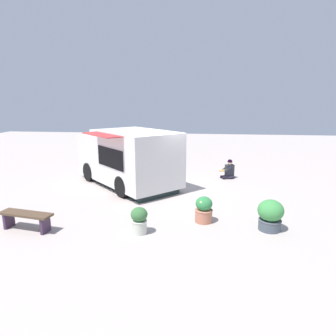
{
  "coord_description": "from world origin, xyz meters",
  "views": [
    {
      "loc": [
        11.12,
        1.49,
        3.45
      ],
      "look_at": [
        1.73,
        0.39,
        1.28
      ],
      "focal_mm": 31.9,
      "sensor_mm": 36.0,
      "label": 1
    }
  ],
  "objects_px": {
    "food_truck": "(127,159)",
    "person_customer": "(229,171)",
    "planter_flowering_side": "(139,220)",
    "plaza_bench": "(26,217)",
    "planter_flowering_near": "(204,209)",
    "planter_flowering_far": "(270,215)"
  },
  "relations": [
    {
      "from": "food_truck",
      "to": "person_customer",
      "type": "xyz_separation_m",
      "value": [
        -1.6,
        4.23,
        -0.77
      ]
    },
    {
      "from": "food_truck",
      "to": "planter_flowering_side",
      "type": "relative_size",
      "value": 6.95
    },
    {
      "from": "food_truck",
      "to": "plaza_bench",
      "type": "height_order",
      "value": "food_truck"
    },
    {
      "from": "planter_flowering_near",
      "to": "plaza_bench",
      "type": "xyz_separation_m",
      "value": [
        1.11,
        -4.76,
        -0.01
      ]
    },
    {
      "from": "planter_flowering_side",
      "to": "plaza_bench",
      "type": "relative_size",
      "value": 0.47
    },
    {
      "from": "person_customer",
      "to": "planter_flowering_far",
      "type": "distance_m",
      "value": 5.47
    },
    {
      "from": "person_customer",
      "to": "planter_flowering_near",
      "type": "xyz_separation_m",
      "value": [
        5.09,
        -1.11,
        0.04
      ]
    },
    {
      "from": "person_customer",
      "to": "planter_flowering_near",
      "type": "bearing_deg",
      "value": -12.33
    },
    {
      "from": "plaza_bench",
      "to": "person_customer",
      "type": "bearing_deg",
      "value": 136.6
    },
    {
      "from": "planter_flowering_near",
      "to": "planter_flowering_side",
      "type": "distance_m",
      "value": 1.94
    },
    {
      "from": "food_truck",
      "to": "person_customer",
      "type": "bearing_deg",
      "value": 110.69
    },
    {
      "from": "person_customer",
      "to": "plaza_bench",
      "type": "relative_size",
      "value": 0.56
    },
    {
      "from": "person_customer",
      "to": "planter_flowering_near",
      "type": "height_order",
      "value": "person_customer"
    },
    {
      "from": "planter_flowering_near",
      "to": "plaza_bench",
      "type": "distance_m",
      "value": 4.89
    },
    {
      "from": "planter_flowering_far",
      "to": "planter_flowering_side",
      "type": "relative_size",
      "value": 1.18
    },
    {
      "from": "food_truck",
      "to": "planter_flowering_side",
      "type": "distance_m",
      "value": 4.74
    },
    {
      "from": "plaza_bench",
      "to": "planter_flowering_near",
      "type": "bearing_deg",
      "value": 103.18
    },
    {
      "from": "planter_flowering_near",
      "to": "planter_flowering_far",
      "type": "xyz_separation_m",
      "value": [
        0.34,
        1.78,
        0.06
      ]
    },
    {
      "from": "food_truck",
      "to": "person_customer",
      "type": "relative_size",
      "value": 5.78
    },
    {
      "from": "planter_flowering_far",
      "to": "planter_flowering_side",
      "type": "bearing_deg",
      "value": -79.8
    },
    {
      "from": "person_customer",
      "to": "plaza_bench",
      "type": "bearing_deg",
      "value": -43.4
    },
    {
      "from": "planter_flowering_side",
      "to": "plaza_bench",
      "type": "height_order",
      "value": "planter_flowering_side"
    }
  ]
}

